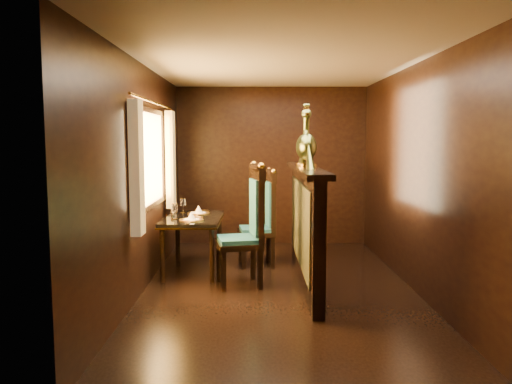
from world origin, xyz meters
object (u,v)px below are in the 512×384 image
chair_right (265,215)px  peacock_left (307,135)px  dining_table (193,222)px  peacock_right (305,136)px  chair_left (250,221)px

chair_right → peacock_left: bearing=-70.8°
dining_table → chair_right: 0.98m
peacock_left → peacock_right: size_ratio=1.01×
dining_table → peacock_left: 1.86m
chair_right → dining_table: bearing=-169.2°
dining_table → chair_left: size_ratio=0.84×
peacock_right → chair_left: bearing=-160.2°
chair_left → chair_right: chair_left is taller
peacock_right → chair_right: bearing=123.8°
dining_table → chair_right: bearing=19.3°
chair_left → peacock_right: (0.65, 0.23, 0.98)m
chair_left → peacock_left: bearing=-10.8°
dining_table → peacock_right: 1.80m
chair_left → peacock_left: 1.18m
chair_left → chair_right: (0.19, 0.91, -0.06)m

